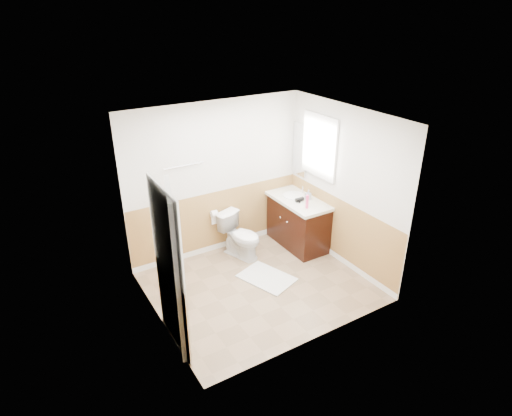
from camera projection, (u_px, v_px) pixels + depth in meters
floor at (259, 286)px, 6.38m from camera, size 3.00×3.00×0.00m
ceiling at (260, 118)px, 5.31m from camera, size 3.00×3.00×0.00m
wall_back at (216, 179)px, 6.85m from camera, size 3.00×0.00×3.00m
wall_front at (320, 253)px, 4.84m from camera, size 3.00×0.00×3.00m
wall_left at (152, 238)px, 5.14m from camera, size 0.00×3.00×3.00m
wall_right at (343, 188)px, 6.55m from camera, size 0.00×3.00×3.00m
wainscot_back at (218, 222)px, 7.16m from camera, size 3.00×0.00×3.00m
wainscot_front at (315, 306)px, 5.17m from camera, size 3.00×0.00×3.00m
wainscot_left at (159, 289)px, 5.47m from camera, size 0.00×2.60×2.60m
wainscot_right at (339, 231)px, 6.86m from camera, size 0.00×2.60×2.60m
toilet at (241, 236)px, 7.01m from camera, size 0.62×0.81×0.73m
bath_mat at (267, 278)px, 6.55m from camera, size 0.78×0.94×0.02m
vanity_cabinet at (298, 223)px, 7.32m from camera, size 0.55×1.10×0.80m
vanity_knob_left at (287, 222)px, 7.04m from camera, size 0.03×0.03×0.03m
vanity_knob_right at (280, 217)px, 7.20m from camera, size 0.03×0.03×0.03m
countertop at (299, 201)px, 7.14m from camera, size 0.60×1.15×0.05m
sink_basin at (294, 196)px, 7.24m from camera, size 0.36×0.36×0.02m
faucet at (303, 190)px, 7.30m from camera, size 0.02×0.02×0.14m
lotion_bottle at (307, 202)px, 6.78m from camera, size 0.05×0.05×0.22m
soap_dispenser at (308, 195)px, 7.09m from camera, size 0.08×0.08×0.17m
hair_dryer_body at (300, 200)px, 7.03m from camera, size 0.14×0.07×0.07m
hair_dryer_handle at (300, 203)px, 7.00m from camera, size 0.03×0.03×0.07m
mirror_panel at (300, 150)px, 7.26m from camera, size 0.02×0.35×0.90m
window_frame at (319, 146)px, 6.77m from camera, size 0.04×0.80×1.00m
window_glass at (320, 146)px, 6.78m from camera, size 0.01×0.70×0.90m
door at (176, 270)px, 4.94m from camera, size 0.29×0.78×2.04m
door_frame at (169, 271)px, 4.90m from camera, size 0.02×0.92×2.10m
door_knob at (171, 260)px, 5.25m from camera, size 0.06×0.06×0.06m
towel_bar at (184, 166)px, 6.40m from camera, size 0.62×0.02×0.02m
tp_holder_bar at (214, 214)px, 6.98m from camera, size 0.14×0.02×0.02m
tp_roll at (214, 214)px, 6.98m from camera, size 0.10×0.11×0.11m
tp_sheet at (214, 220)px, 7.03m from camera, size 0.10×0.01×0.16m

